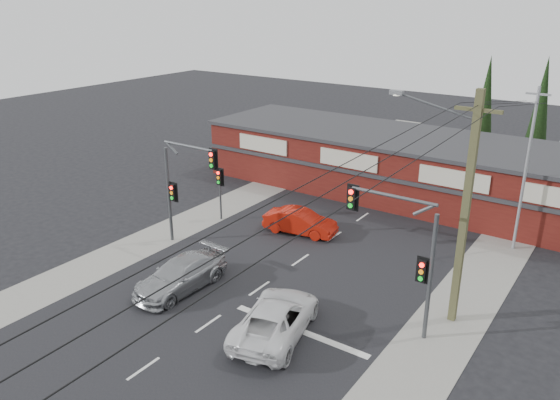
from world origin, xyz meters
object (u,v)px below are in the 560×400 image
Objects in this scene: white_suv at (276,318)px; shop_building at (387,162)px; utility_pole at (463,203)px; red_sedan at (300,222)px; silver_suv at (181,275)px.

shop_building reaches higher than white_suv.
red_sedan is at bearing 158.49° from utility_pole.
red_sedan is 12.05m from utility_pole.
white_suv is 0.20× the size of shop_building.
shop_building is (-3.80, 19.21, 1.38)m from white_suv.
utility_pole is at bearing -150.80° from white_suv.
utility_pole reaches higher than silver_suv.
white_suv is at bearing -78.82° from shop_building.
red_sedan is at bearing -76.75° from white_suv.
utility_pole is (10.33, -4.07, 4.68)m from red_sedan.
red_sedan is at bearing 84.53° from silver_suv.
silver_suv is 18.91m from shop_building.
utility_pole is (11.46, 4.75, 4.66)m from silver_suv.
red_sedan is 0.43× the size of utility_pole.
silver_suv is 0.51× the size of utility_pole.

